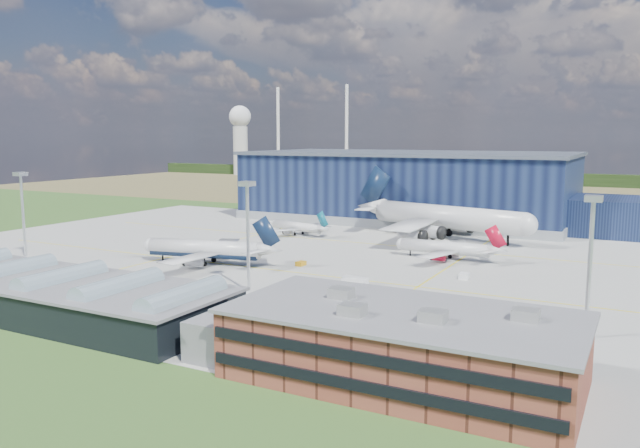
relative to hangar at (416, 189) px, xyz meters
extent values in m
plane|color=#2D5821|center=(-2.81, -94.80, -11.62)|extent=(600.00, 600.00, 0.00)
cube|color=#A1A19C|center=(-2.81, -84.80, -11.59)|extent=(220.00, 160.00, 0.06)
cube|color=#FFEA0D|center=(-2.81, -104.80, -11.54)|extent=(180.00, 0.40, 0.02)
cube|color=#FFEA0D|center=(-2.81, -59.80, -11.54)|extent=(180.00, 0.40, 0.02)
cube|color=#FFEA0D|center=(-32.81, -84.80, -11.54)|extent=(0.40, 120.00, 0.02)
cube|color=#FFEA0D|center=(37.19, -84.80, -11.54)|extent=(0.40, 120.00, 0.02)
cube|color=olive|center=(-2.81, 125.20, -11.62)|extent=(600.00, 220.00, 0.01)
cube|color=black|center=(-2.81, 205.20, -7.62)|extent=(600.00, 8.00, 8.00)
cylinder|color=white|center=(-182.81, 195.20, 23.38)|extent=(2.40, 2.40, 70.00)
cylinder|color=white|center=(-122.81, 195.20, 23.38)|extent=(2.40, 2.40, 70.00)
cylinder|color=silver|center=(-222.81, 200.20, 8.38)|extent=(12.00, 12.00, 40.00)
sphere|color=white|center=(-222.81, 200.20, 36.38)|extent=(18.00, 18.00, 18.00)
cube|color=#101837|center=(-2.81, 0.20, 0.88)|extent=(120.00, 60.00, 25.00)
cube|color=gray|center=(-2.81, 0.20, -10.02)|extent=(121.00, 61.00, 3.20)
cube|color=#4C5461|center=(-2.81, 0.20, 13.88)|extent=(122.00, 62.00, 1.20)
cube|color=#101837|center=(69.19, -4.80, -5.62)|extent=(24.00, 30.00, 12.00)
cube|color=brown|center=(52.19, -154.80, -7.12)|extent=(45.00, 22.00, 9.00)
cube|color=slate|center=(52.19, -154.80, -2.42)|extent=(46.00, 23.00, 0.50)
cube|color=black|center=(52.19, -166.00, -8.62)|extent=(44.00, 0.40, 1.40)
cube|color=black|center=(52.19, -166.00, -5.12)|extent=(44.00, 0.40, 1.40)
cube|color=black|center=(52.19, -143.60, -8.62)|extent=(44.00, 0.40, 1.40)
cube|color=black|center=(52.19, -143.60, -5.12)|extent=(44.00, 0.40, 1.40)
cube|color=#ACACA7|center=(42.19, -152.80, -1.52)|extent=(3.20, 2.60, 1.60)
cube|color=#ACACA7|center=(57.19, -157.80, -1.52)|extent=(3.20, 2.60, 1.60)
cube|color=#ACACA7|center=(67.19, -151.80, -1.52)|extent=(3.20, 2.60, 1.60)
cube|color=#ACACA7|center=(47.19, -159.80, -1.52)|extent=(3.20, 2.60, 1.60)
cube|color=black|center=(-12.81, -154.80, -8.62)|extent=(65.00, 22.00, 6.00)
cube|color=slate|center=(-12.81, -154.80, -5.42)|extent=(66.00, 23.00, 0.50)
cube|color=slate|center=(27.19, -154.80, -8.62)|extent=(10.00, 18.00, 6.00)
cylinder|color=#8EA5B0|center=(-26.81, -154.80, -5.22)|extent=(4.40, 18.00, 4.40)
cylinder|color=#8EA5B0|center=(-12.81, -154.80, -5.22)|extent=(4.40, 18.00, 4.40)
cylinder|color=#8EA5B0|center=(1.19, -154.80, -5.22)|extent=(4.40, 18.00, 4.40)
cylinder|color=#8EA5B0|center=(15.19, -154.80, -5.22)|extent=(4.40, 18.00, 4.40)
cylinder|color=silver|center=(-62.81, -124.80, -0.62)|extent=(0.70, 0.70, 22.00)
cube|color=silver|center=(-62.81, -124.80, 10.88)|extent=(2.60, 2.60, 1.00)
cylinder|color=silver|center=(7.19, -124.80, -0.62)|extent=(0.70, 0.70, 22.00)
cube|color=silver|center=(7.19, -124.80, 10.88)|extent=(2.60, 2.60, 1.00)
cylinder|color=silver|center=(72.19, -124.80, -0.62)|extent=(0.70, 0.70, 22.00)
cube|color=silver|center=(72.19, -124.80, 10.88)|extent=(2.60, 2.60, 1.00)
cube|color=orange|center=(4.10, -97.41, -11.05)|extent=(1.91, 2.73, 1.14)
cube|color=white|center=(25.61, -111.86, -10.42)|extent=(5.62, 2.76, 2.39)
cube|color=white|center=(43.97, -92.57, -10.94)|extent=(2.27, 3.23, 1.34)
cube|color=orange|center=(6.97, -32.80, -10.92)|extent=(2.59, 3.53, 1.40)
cube|color=white|center=(27.56, -51.24, -10.98)|extent=(3.47, 2.99, 1.27)
cube|color=white|center=(-33.32, -140.16, -9.90)|extent=(4.06, 5.78, 3.44)
imported|color=#99999E|center=(70.03, -142.80, -11.01)|extent=(3.73, 1.93, 1.22)
imported|color=#99999E|center=(29.46, -142.80, -11.00)|extent=(3.95, 2.21, 1.23)
camera|label=1|loc=(79.63, -229.94, 20.52)|focal=35.00mm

